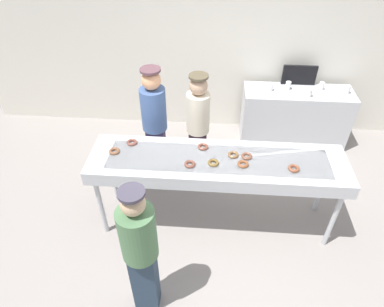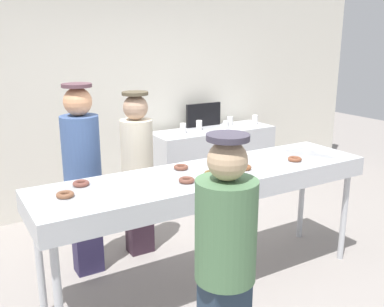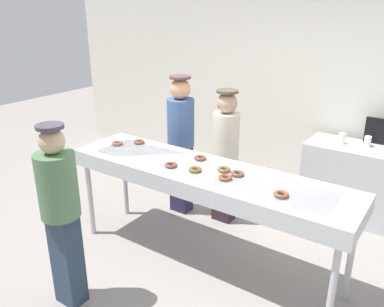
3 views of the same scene
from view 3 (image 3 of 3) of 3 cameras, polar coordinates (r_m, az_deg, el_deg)
The scene contains 18 objects.
ground_plane at distance 4.24m, azimuth 1.69°, elevation -15.19°, with size 16.00×16.00×0.00m, color gray.
back_wall at distance 5.59m, azimuth 14.88°, elevation 9.33°, with size 8.00×0.12×2.89m, color silver.
fryer_conveyor at distance 3.77m, azimuth 1.84°, elevation -3.48°, with size 2.89×0.72×1.03m.
chocolate_donut_0 at distance 4.45m, azimuth -10.73°, elevation 1.45°, with size 0.12×0.12×0.03m, color brown.
chocolate_donut_1 at distance 3.62m, azimuth 6.58°, elevation -2.91°, with size 0.12×0.12×0.03m, color brown.
chocolate_donut_2 at distance 3.96m, azimuth 1.19°, elevation -0.64°, with size 0.12×0.12×0.03m, color brown.
chocolate_donut_3 at distance 4.46m, azimuth -7.64°, elevation 1.69°, with size 0.12×0.12×0.03m, color brown.
chocolate_donut_4 at distance 3.53m, azimuth 4.82°, elevation -3.48°, with size 0.12×0.12×0.03m, color brown.
chocolate_donut_5 at distance 3.69m, azimuth 4.63°, elevation -2.31°, with size 0.12×0.12×0.03m, color brown.
chocolate_donut_6 at distance 3.79m, azimuth -3.05°, elevation -1.67°, with size 0.12×0.12×0.03m, color brown.
chocolate_donut_7 at distance 3.68m, azimuth 0.47°, elevation -2.33°, with size 0.12×0.12×0.03m, color brown.
chocolate_donut_8 at distance 3.30m, azimuth 12.73°, elevation -5.78°, with size 0.12×0.12×0.03m, color brown.
worker_baker at distance 4.78m, azimuth -1.62°, elevation 2.34°, with size 0.33×0.33×1.72m.
worker_assistant at distance 4.60m, azimuth 4.86°, elevation 0.42°, with size 0.31×0.31×1.61m.
customer_waiting at distance 3.44m, azimuth -18.39°, elevation -7.64°, with size 0.32×0.32×1.64m.
prep_counter at distance 5.18m, azimuth 24.93°, elevation -4.41°, with size 1.67×0.57×0.92m, color #B7BABF.
paper_cup_0 at distance 5.07m, azimuth 23.97°, elevation 1.61°, with size 0.08×0.08×0.12m, color white.
paper_cup_3 at distance 5.07m, azimuth 20.80°, elevation 2.03°, with size 0.08×0.08×0.12m, color white.
Camera 3 is at (1.85, -2.89, 2.49)m, focal length 37.01 mm.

